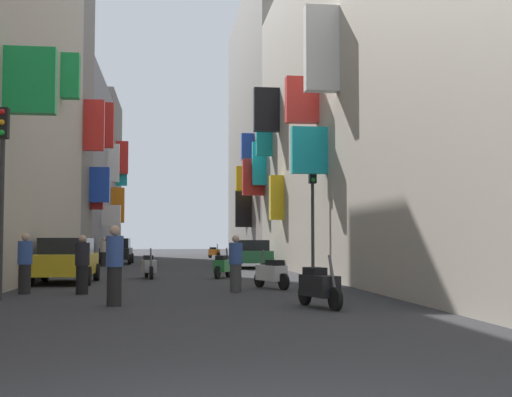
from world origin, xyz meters
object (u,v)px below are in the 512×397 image
(scooter_orange, at_px, (214,252))
(pedestrian_mid_street, at_px, (82,265))
(scooter_white, at_px, (271,273))
(pedestrian_far_away, at_px, (25,264))
(pedestrian_crossing, at_px, (114,266))
(parked_car_black, at_px, (117,251))
(parked_car_green, at_px, (250,253))
(scooter_green, at_px, (223,266))
(pedestrian_near_right, at_px, (103,252))
(scooter_black, at_px, (319,286))
(parked_car_yellow, at_px, (66,259))
(scooter_silver, at_px, (149,266))
(pedestrian_near_left, at_px, (236,264))
(traffic_light_far_corner, at_px, (313,200))
(traffic_light_near_corner, at_px, (2,170))

(scooter_orange, distance_m, pedestrian_mid_street, 35.02)
(scooter_white, height_order, pedestrian_far_away, pedestrian_far_away)
(pedestrian_crossing, bearing_deg, parked_car_black, 94.16)
(parked_car_green, xyz_separation_m, scooter_green, (-2.13, -9.26, -0.29))
(pedestrian_near_right, relative_size, pedestrian_mid_street, 1.01)
(parked_car_black, relative_size, pedestrian_mid_street, 2.51)
(pedestrian_near_right, bearing_deg, scooter_black, -74.08)
(parked_car_green, relative_size, scooter_green, 2.44)
(parked_car_yellow, bearing_deg, pedestrian_far_away, -95.00)
(scooter_orange, xyz_separation_m, pedestrian_crossing, (-4.64, -37.93, 0.42))
(scooter_orange, bearing_deg, pedestrian_mid_street, -99.43)
(pedestrian_near_right, bearing_deg, pedestrian_crossing, -84.08)
(scooter_green, bearing_deg, parked_car_black, 107.83)
(scooter_silver, bearing_deg, pedestrian_far_away, -113.62)
(parked_car_black, height_order, pedestrian_near_left, pedestrian_near_left)
(parked_car_yellow, distance_m, pedestrian_crossing, 8.58)
(pedestrian_near_right, bearing_deg, parked_car_green, -19.93)
(parked_car_black, relative_size, scooter_orange, 2.16)
(traffic_light_far_corner, bearing_deg, scooter_black, -101.18)
(traffic_light_near_corner, bearing_deg, scooter_orange, 78.31)
(scooter_black, bearing_deg, traffic_light_far_corner, 78.82)
(scooter_white, xyz_separation_m, scooter_black, (0.17, -5.72, -0.00))
(scooter_orange, bearing_deg, parked_car_yellow, -103.05)
(pedestrian_near_left, bearing_deg, scooter_orange, 87.29)
(scooter_black, bearing_deg, scooter_green, 95.81)
(pedestrian_crossing, xyz_separation_m, pedestrian_far_away, (-2.64, 3.69, -0.08))
(scooter_white, relative_size, scooter_orange, 0.96)
(pedestrian_near_right, bearing_deg, traffic_light_near_corner, -91.35)
(pedestrian_crossing, distance_m, pedestrian_near_left, 4.80)
(parked_car_yellow, xyz_separation_m, pedestrian_mid_street, (1.13, -4.89, -0.01))
(scooter_green, xyz_separation_m, traffic_light_near_corner, (-6.03, -8.77, 2.67))
(parked_car_black, xyz_separation_m, scooter_green, (5.12, -15.93, -0.33))
(scooter_green, bearing_deg, pedestrian_far_away, -130.26)
(scooter_green, xyz_separation_m, pedestrian_near_left, (-0.17, -6.85, 0.32))
(scooter_black, xyz_separation_m, traffic_light_near_corner, (-7.20, 2.70, 2.67))
(pedestrian_near_left, bearing_deg, scooter_white, 43.17)
(scooter_black, distance_m, pedestrian_near_right, 24.45)
(parked_car_green, bearing_deg, pedestrian_near_left, -98.13)
(parked_car_green, height_order, pedestrian_near_left, pedestrian_near_left)
(pedestrian_near_left, distance_m, pedestrian_mid_street, 4.14)
(parked_car_green, height_order, pedestrian_mid_street, pedestrian_mid_street)
(scooter_black, distance_m, pedestrian_mid_street, 6.95)
(scooter_white, height_order, scooter_green, same)
(pedestrian_mid_street, height_order, traffic_light_near_corner, traffic_light_near_corner)
(pedestrian_crossing, xyz_separation_m, traffic_light_near_corner, (-2.84, 1.81, 2.25))
(parked_car_yellow, xyz_separation_m, scooter_green, (5.43, 2.29, -0.32))
(parked_car_black, relative_size, traffic_light_near_corner, 0.85)
(parked_car_black, bearing_deg, traffic_light_far_corner, -65.08)
(pedestrian_near_right, height_order, pedestrian_mid_street, pedestrian_near_right)
(pedestrian_mid_street, bearing_deg, scooter_silver, 78.15)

